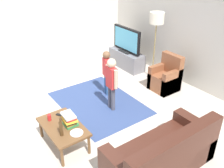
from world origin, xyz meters
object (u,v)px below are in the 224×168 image
at_px(tv_stand, 127,59).
at_px(tv, 127,40).
at_px(floor_lamp, 157,22).
at_px(plate, 77,133).
at_px(couch, 164,157).
at_px(armchair, 166,78).
at_px(coffee_table, 63,128).
at_px(soda_can, 49,118).
at_px(book_stack, 69,119).
at_px(bottle, 61,128).
at_px(child_near_tv, 107,69).
at_px(child_center, 112,80).
at_px(tv_remote, 60,115).

height_order(tv_stand, tv, tv).
relative_size(tv_stand, floor_lamp, 0.67).
height_order(tv, plate, tv).
bearing_deg(floor_lamp, couch, -40.89).
bearing_deg(armchair, couch, -47.19).
distance_m(tv_stand, couch, 4.04).
bearing_deg(coffee_table, floor_lamp, 108.56).
xyz_separation_m(tv_stand, soda_can, (1.75, -3.16, 0.24)).
distance_m(couch, floor_lamp, 3.58).
bearing_deg(couch, book_stack, -148.23).
distance_m(armchair, book_stack, 2.93).
bearing_deg(bottle, book_stack, 126.82).
distance_m(child_near_tv, soda_can, 1.94).
relative_size(child_near_tv, child_center, 0.93).
relative_size(tv_stand, tv, 1.09).
xyz_separation_m(couch, armchair, (-1.86, 2.00, 0.01)).
xyz_separation_m(soda_can, plate, (0.60, 0.22, -0.05)).
bearing_deg(floor_lamp, bottle, -68.69).
xyz_separation_m(floor_lamp, bottle, (1.29, -3.31, -0.99)).
relative_size(tv_stand, couch, 0.67).
bearing_deg(coffee_table, tv, 123.86).
bearing_deg(tv, bottle, -54.42).
relative_size(armchair, bottle, 2.76).
distance_m(tv_stand, plate, 3.77).
bearing_deg(armchair, floor_lamp, 164.26).
distance_m(child_near_tv, coffee_table, 1.98).
bearing_deg(plate, floor_lamp, 114.24).
bearing_deg(child_near_tv, tv, 125.44).
relative_size(book_stack, soda_can, 2.62).
relative_size(couch, armchair, 2.00).
relative_size(armchair, tv_remote, 5.29).
relative_size(coffee_table, soda_can, 8.33).
xyz_separation_m(armchair, bottle, (0.61, -3.12, 0.26)).
bearing_deg(coffee_table, soda_can, -156.80).
bearing_deg(plate, armchair, 103.81).
relative_size(child_center, plate, 5.40).
bearing_deg(tv_remote, plate, -31.44).
distance_m(couch, coffee_table, 1.77).
xyz_separation_m(tv_stand, bottle, (2.25, -3.16, 0.31)).
relative_size(floor_lamp, plate, 8.09).
distance_m(coffee_table, bottle, 0.31).
bearing_deg(bottle, floor_lamp, 111.31).
height_order(armchair, coffee_table, armchair).
distance_m(tv, armchair, 1.72).
relative_size(armchair, child_near_tv, 0.81).
xyz_separation_m(couch, child_center, (-1.93, 0.38, 0.43)).
height_order(tv_remote, soda_can, soda_can).
relative_size(child_center, book_stack, 3.78).
distance_m(tv_stand, book_stack, 3.59).
relative_size(child_near_tv, soda_can, 9.23).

